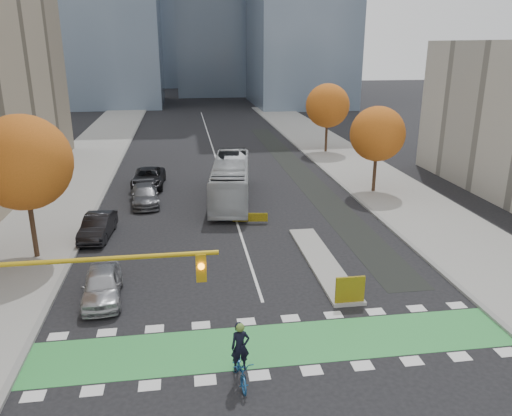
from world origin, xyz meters
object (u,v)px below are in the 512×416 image
object	(u,v)px
hazard_board	(350,290)
parked_car_b	(98,226)
tree_east_far	(328,106)
bus	(231,180)
traffic_signal_west	(49,292)
parked_car_a	(102,285)
cyclist	(240,363)
parked_car_d	(149,178)
tree_east_near	(377,134)
parked_car_c	(145,195)
tree_west	(23,163)

from	to	relation	value
hazard_board	parked_car_b	xyz separation A→B (m)	(-13.00, 10.67, -0.05)
tree_east_far	bus	bearing A→B (deg)	-126.94
tree_east_far	traffic_signal_west	xyz separation A→B (m)	(-20.43, -38.51, -1.21)
tree_east_far	parked_car_a	xyz separation A→B (m)	(-20.06, -31.52, -4.48)
hazard_board	bus	world-z (taller)	bus
traffic_signal_west	parked_car_b	size ratio (longest dim) A/B	1.88
cyclist	parked_car_d	xyz separation A→B (m)	(-4.77, 27.12, -0.03)
tree_east_near	parked_car_d	bearing A→B (deg)	166.44
tree_east_near	tree_east_far	world-z (taller)	tree_east_far
cyclist	parked_car_b	distance (m)	17.15
tree_east_near	parked_car_c	bearing A→B (deg)	-178.33
tree_east_near	parked_car_c	size ratio (longest dim) A/B	1.43
parked_car_b	traffic_signal_west	bearing A→B (deg)	-80.77
tree_west	tree_east_near	world-z (taller)	tree_west
parked_car_a	parked_car_b	size ratio (longest dim) A/B	0.98
tree_west	parked_car_c	xyz separation A→B (m)	(5.50, 9.46, -4.90)
parked_car_a	tree_east_far	bearing A→B (deg)	53.39
traffic_signal_west	parked_car_a	world-z (taller)	traffic_signal_west
parked_car_a	parked_car_c	distance (m)	15.02
tree_east_far	parked_car_c	bearing A→B (deg)	-138.96
tree_west	bus	bearing A→B (deg)	38.20
tree_east_far	parked_car_a	bearing A→B (deg)	-122.47
tree_east_near	parked_car_b	distance (m)	22.56
tree_east_far	tree_east_near	bearing A→B (deg)	-91.79
tree_west	cyclist	distance (m)	17.00
parked_car_d	parked_car_a	bearing A→B (deg)	-90.66
tree_east_far	parked_car_b	size ratio (longest dim) A/B	1.68
traffic_signal_west	parked_car_d	size ratio (longest dim) A/B	1.52
hazard_board	cyclist	bearing A→B (deg)	-139.66
tree_west	parked_car_a	distance (m)	8.59
parked_car_a	parked_car_b	bearing A→B (deg)	95.63
tree_west	tree_east_near	distance (m)	26.01
hazard_board	cyclist	size ratio (longest dim) A/B	0.58
bus	parked_car_a	xyz separation A→B (m)	(-7.68, -15.06, -0.86)
hazard_board	tree_east_near	xyz separation A→B (m)	(8.00, 17.80, 4.06)
hazard_board	parked_car_a	distance (m)	11.78
tree_east_far	bus	world-z (taller)	tree_east_far
parked_car_b	hazard_board	bearing A→B (deg)	-34.12
traffic_signal_west	bus	xyz separation A→B (m)	(8.06, 22.05, -2.41)
tree_east_far	parked_car_c	size ratio (longest dim) A/B	1.54
tree_west	cyclist	xyz separation A→B (m)	(10.27, -12.66, -4.81)
tree_east_far	parked_car_d	xyz separation A→B (m)	(-19.00, -11.54, -4.46)
bus	parked_car_a	distance (m)	16.93
hazard_board	tree_east_near	bearing A→B (deg)	65.80
hazard_board	cyclist	world-z (taller)	cyclist
traffic_signal_west	parked_car_a	distance (m)	7.73
tree_west	parked_car_d	bearing A→B (deg)	69.18
bus	parked_car_d	distance (m)	8.30
tree_east_near	parked_car_c	world-z (taller)	tree_east_near
parked_car_c	parked_car_d	distance (m)	5.00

